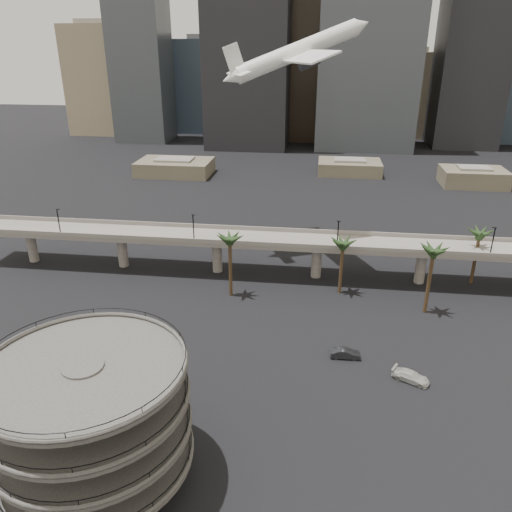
# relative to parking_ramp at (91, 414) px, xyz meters

# --- Properties ---
(ground) EXTENTS (700.00, 700.00, 0.00)m
(ground) POSITION_rel_parking_ramp_xyz_m (13.00, 4.00, -9.84)
(ground) COLOR black
(ground) RESTS_ON ground
(parking_ramp) EXTENTS (22.20, 22.20, 17.35)m
(parking_ramp) POSITION_rel_parking_ramp_xyz_m (0.00, 0.00, 0.00)
(parking_ramp) COLOR #444240
(parking_ramp) RESTS_ON ground
(overpass) EXTENTS (130.00, 9.30, 14.70)m
(overpass) POSITION_rel_parking_ramp_xyz_m (13.00, 59.00, -2.50)
(overpass) COLOR slate
(overpass) RESTS_ON ground
(palm_trees) EXTENTS (54.40, 18.40, 14.00)m
(palm_trees) POSITION_rel_parking_ramp_xyz_m (34.48, 51.47, 1.46)
(palm_trees) COLOR #4D3821
(palm_trees) RESTS_ON ground
(low_buildings) EXTENTS (135.00, 27.50, 6.80)m
(low_buildings) POSITION_rel_parking_ramp_xyz_m (19.89, 146.30, -6.97)
(low_buildings) COLOR brown
(low_buildings) RESTS_ON ground
(skyline) EXTENTS (269.00, 86.00, 124.34)m
(skyline) POSITION_rel_parking_ramp_xyz_m (28.11, 221.08, 35.65)
(skyline) COLOR gray
(skyline) RESTS_ON ground
(airborne_jet) EXTENTS (32.88, 30.76, 15.03)m
(airborne_jet) POSITION_rel_parking_ramp_xyz_m (17.51, 75.30, 35.65)
(airborne_jet) COLOR white
(airborne_jet) RESTS_ON ground
(car_a) EXTENTS (4.49, 2.54, 1.44)m
(car_a) POSITION_rel_parking_ramp_xyz_m (2.70, 14.32, -9.12)
(car_a) COLOR #A92F18
(car_a) RESTS_ON ground
(car_b) EXTENTS (5.01, 1.91, 1.63)m
(car_b) POSITION_rel_parking_ramp_xyz_m (29.40, 28.77, -9.02)
(car_b) COLOR #212327
(car_b) RESTS_ON ground
(car_c) EXTENTS (6.03, 4.53, 1.63)m
(car_c) POSITION_rel_parking_ramp_xyz_m (39.08, 23.94, -9.02)
(car_c) COLOR #BCBCB7
(car_c) RESTS_ON ground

